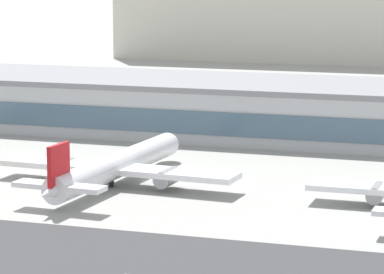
% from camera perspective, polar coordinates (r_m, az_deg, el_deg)
% --- Properties ---
extents(terminal_building, '(198.78, 28.00, 10.09)m').
position_cam_1_polar(terminal_building, '(195.10, 1.41, 1.67)').
color(terminal_building, '#B7BABC').
rests_on(terminal_building, ground_plane).
extents(airliner_red_tail_gate_1, '(37.33, 42.22, 8.81)m').
position_cam_1_polar(airliner_red_tail_gate_1, '(150.63, -4.37, -1.67)').
color(airliner_red_tail_gate_1, white).
rests_on(airliner_red_tail_gate_1, ground_plane).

